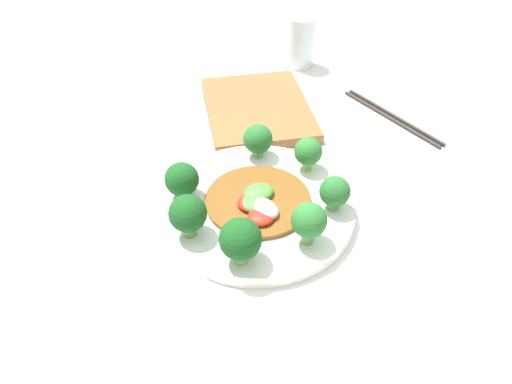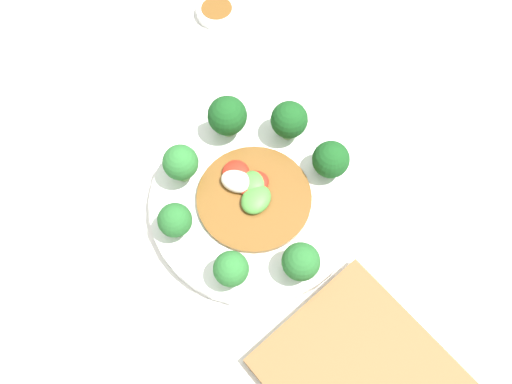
{
  "view_description": "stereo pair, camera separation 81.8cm",
  "coord_description": "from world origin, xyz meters",
  "px_view_note": "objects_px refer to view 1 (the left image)",
  "views": [
    {
      "loc": [
        0.59,
        0.07,
        1.28
      ],
      "look_at": [
        0.05,
        -0.0,
        0.8
      ],
      "focal_mm": 35.0,
      "sensor_mm": 36.0,
      "label": 1
    },
    {
      "loc": [
        -0.22,
        0.11,
        1.41
      ],
      "look_at": [
        0.05,
        -0.0,
        0.8
      ],
      "focal_mm": 35.0,
      "sensor_mm": 36.0,
      "label": 2
    }
  ],
  "objects_px": {
    "stirfry_center": "(257,202)",
    "broccoli_north": "(335,192)",
    "broccoli_northeast": "(309,221)",
    "broccoli_northwest": "(308,152)",
    "chopsticks": "(392,117)",
    "broccoli_south": "(182,180)",
    "cutting_board": "(258,109)",
    "broccoli_west": "(258,139)",
    "drinking_glass": "(300,42)",
    "plate": "(256,207)",
    "broccoli_southeast": "(188,214)",
    "broccoli_east": "(240,240)"
  },
  "relations": [
    {
      "from": "stirfry_center",
      "to": "broccoli_north",
      "type": "bearing_deg",
      "value": 94.68
    },
    {
      "from": "broccoli_northeast",
      "to": "broccoli_northwest",
      "type": "height_order",
      "value": "broccoli_northeast"
    },
    {
      "from": "chopsticks",
      "to": "broccoli_north",
      "type": "bearing_deg",
      "value": -20.99
    },
    {
      "from": "broccoli_south",
      "to": "broccoli_northeast",
      "type": "bearing_deg",
      "value": 69.63
    },
    {
      "from": "stirfry_center",
      "to": "cutting_board",
      "type": "distance_m",
      "value": 0.29
    },
    {
      "from": "broccoli_west",
      "to": "drinking_glass",
      "type": "height_order",
      "value": "drinking_glass"
    },
    {
      "from": "broccoli_north",
      "to": "stirfry_center",
      "type": "height_order",
      "value": "broccoli_north"
    },
    {
      "from": "plate",
      "to": "chopsticks",
      "type": "height_order",
      "value": "plate"
    },
    {
      "from": "plate",
      "to": "broccoli_south",
      "type": "distance_m",
      "value": 0.12
    },
    {
      "from": "broccoli_north",
      "to": "broccoli_west",
      "type": "height_order",
      "value": "broccoli_west"
    },
    {
      "from": "broccoli_north",
      "to": "broccoli_southeast",
      "type": "relative_size",
      "value": 0.84
    },
    {
      "from": "broccoli_south",
      "to": "broccoli_northwest",
      "type": "bearing_deg",
      "value": 116.33
    },
    {
      "from": "broccoli_northwest",
      "to": "stirfry_center",
      "type": "relative_size",
      "value": 0.36
    },
    {
      "from": "broccoli_north",
      "to": "broccoli_south",
      "type": "relative_size",
      "value": 0.94
    },
    {
      "from": "broccoli_south",
      "to": "drinking_glass",
      "type": "bearing_deg",
      "value": 163.45
    },
    {
      "from": "plate",
      "to": "chopsticks",
      "type": "relative_size",
      "value": 1.57
    },
    {
      "from": "plate",
      "to": "drinking_glass",
      "type": "relative_size",
      "value": 2.62
    },
    {
      "from": "plate",
      "to": "broccoli_east",
      "type": "xyz_separation_m",
      "value": [
        0.12,
        -0.01,
        0.05
      ]
    },
    {
      "from": "chopsticks",
      "to": "broccoli_east",
      "type": "bearing_deg",
      "value": -29.48
    },
    {
      "from": "broccoli_northeast",
      "to": "broccoli_east",
      "type": "height_order",
      "value": "broccoli_east"
    },
    {
      "from": "plate",
      "to": "broccoli_north",
      "type": "bearing_deg",
      "value": 90.77
    },
    {
      "from": "broccoli_northwest",
      "to": "stirfry_center",
      "type": "height_order",
      "value": "broccoli_northwest"
    },
    {
      "from": "broccoli_west",
      "to": "drinking_glass",
      "type": "bearing_deg",
      "value": 172.9
    },
    {
      "from": "broccoli_north",
      "to": "broccoli_southeast",
      "type": "distance_m",
      "value": 0.21
    },
    {
      "from": "broccoli_northeast",
      "to": "broccoli_northwest",
      "type": "bearing_deg",
      "value": -176.94
    },
    {
      "from": "plate",
      "to": "cutting_board",
      "type": "distance_m",
      "value": 0.28
    },
    {
      "from": "broccoli_west",
      "to": "broccoli_north",
      "type": "bearing_deg",
      "value": 47.91
    },
    {
      "from": "broccoli_south",
      "to": "broccoli_east",
      "type": "xyz_separation_m",
      "value": [
        0.12,
        0.11,
        0.01
      ]
    },
    {
      "from": "broccoli_northeast",
      "to": "broccoli_northwest",
      "type": "relative_size",
      "value": 1.15
    },
    {
      "from": "broccoli_southeast",
      "to": "drinking_glass",
      "type": "xyz_separation_m",
      "value": [
        -0.57,
        0.12,
        -0.0
      ]
    },
    {
      "from": "broccoli_west",
      "to": "chopsticks",
      "type": "bearing_deg",
      "value": 126.78
    },
    {
      "from": "stirfry_center",
      "to": "broccoli_south",
      "type": "bearing_deg",
      "value": -93.9
    },
    {
      "from": "broccoli_west",
      "to": "drinking_glass",
      "type": "distance_m",
      "value": 0.38
    },
    {
      "from": "broccoli_northeast",
      "to": "broccoli_east",
      "type": "bearing_deg",
      "value": -62.04
    },
    {
      "from": "plate",
      "to": "broccoli_west",
      "type": "height_order",
      "value": "broccoli_west"
    },
    {
      "from": "stirfry_center",
      "to": "chopsticks",
      "type": "xyz_separation_m",
      "value": [
        -0.3,
        0.22,
        -0.03
      ]
    },
    {
      "from": "broccoli_north",
      "to": "drinking_glass",
      "type": "relative_size",
      "value": 0.5
    },
    {
      "from": "broccoli_west",
      "to": "broccoli_northwest",
      "type": "height_order",
      "value": "broccoli_west"
    },
    {
      "from": "broccoli_east",
      "to": "broccoli_northwest",
      "type": "relative_size",
      "value": 1.21
    },
    {
      "from": "broccoli_east",
      "to": "cutting_board",
      "type": "bearing_deg",
      "value": -176.01
    },
    {
      "from": "broccoli_west",
      "to": "broccoli_northeast",
      "type": "xyz_separation_m",
      "value": [
        0.19,
        0.09,
        0.01
      ]
    },
    {
      "from": "broccoli_south",
      "to": "broccoli_east",
      "type": "height_order",
      "value": "broccoli_east"
    },
    {
      "from": "plate",
      "to": "cutting_board",
      "type": "xyz_separation_m",
      "value": [
        -0.28,
        -0.03,
        -0.0
      ]
    },
    {
      "from": "broccoli_northeast",
      "to": "cutting_board",
      "type": "bearing_deg",
      "value": -162.08
    },
    {
      "from": "broccoli_northeast",
      "to": "drinking_glass",
      "type": "distance_m",
      "value": 0.56
    },
    {
      "from": "chopsticks",
      "to": "cutting_board",
      "type": "height_order",
      "value": "cutting_board"
    },
    {
      "from": "broccoli_south",
      "to": "chopsticks",
      "type": "distance_m",
      "value": 0.45
    },
    {
      "from": "broccoli_south",
      "to": "stirfry_center",
      "type": "relative_size",
      "value": 0.37
    },
    {
      "from": "stirfry_center",
      "to": "chopsticks",
      "type": "distance_m",
      "value": 0.37
    },
    {
      "from": "plate",
      "to": "broccoli_north",
      "type": "relative_size",
      "value": 5.28
    }
  ]
}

